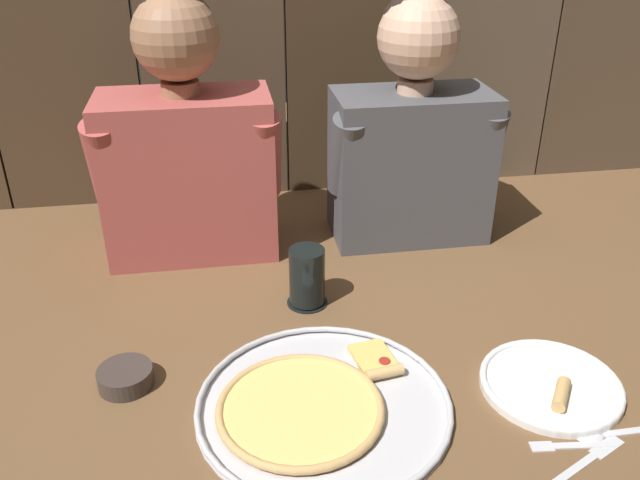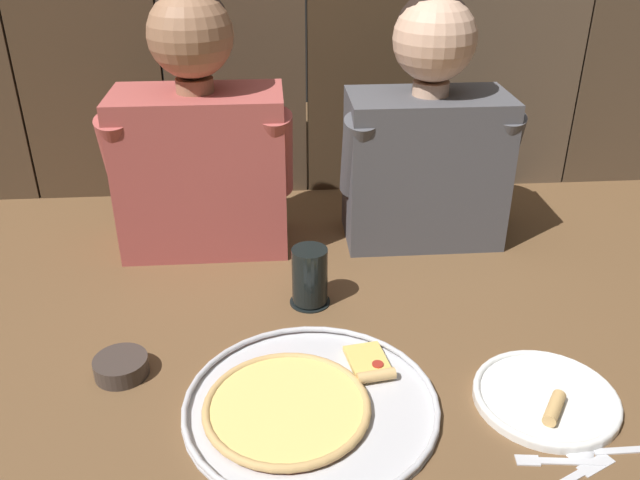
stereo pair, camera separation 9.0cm
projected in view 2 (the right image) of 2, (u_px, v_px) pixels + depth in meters
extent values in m
plane|color=brown|center=(332.00, 352.00, 1.21)|extent=(3.20, 3.20, 0.00)
cylinder|color=silver|center=(311.00, 406.00, 1.08)|extent=(0.42, 0.42, 0.01)
torus|color=silver|center=(311.00, 403.00, 1.07)|extent=(0.42, 0.42, 0.01)
cylinder|color=#B23823|center=(287.00, 409.00, 1.07)|extent=(0.26, 0.26, 0.00)
cylinder|color=#F4D170|center=(287.00, 407.00, 1.06)|extent=(0.25, 0.25, 0.01)
torus|color=tan|center=(287.00, 407.00, 1.06)|extent=(0.27, 0.27, 0.01)
cube|color=#EFC660|center=(368.00, 361.00, 1.17)|extent=(0.08, 0.10, 0.01)
cylinder|color=tan|center=(376.00, 376.00, 1.13)|extent=(0.07, 0.03, 0.02)
cylinder|color=#A3281E|center=(378.00, 364.00, 1.15)|extent=(0.02, 0.02, 0.00)
cylinder|color=white|center=(545.00, 398.00, 1.09)|extent=(0.24, 0.24, 0.01)
torus|color=white|center=(546.00, 396.00, 1.09)|extent=(0.24, 0.24, 0.01)
cylinder|color=tan|center=(554.00, 408.00, 1.05)|extent=(0.06, 0.07, 0.02)
cylinder|color=black|center=(310.00, 301.00, 1.35)|extent=(0.08, 0.08, 0.01)
cylinder|color=black|center=(310.00, 275.00, 1.32)|extent=(0.07, 0.07, 0.12)
cylinder|color=#3D332D|center=(121.00, 366.00, 1.15)|extent=(0.09, 0.09, 0.03)
cylinder|color=#B23823|center=(121.00, 363.00, 1.14)|extent=(0.07, 0.07, 0.02)
cube|color=silver|center=(572.00, 461.00, 0.98)|extent=(0.10, 0.02, 0.01)
cube|color=silver|center=(528.00, 460.00, 0.98)|extent=(0.04, 0.02, 0.01)
cube|color=silver|center=(596.00, 464.00, 0.97)|extent=(0.06, 0.05, 0.00)
cube|color=silver|center=(625.00, 450.00, 1.00)|extent=(0.10, 0.01, 0.01)
ellipsoid|color=silver|center=(580.00, 452.00, 0.99)|extent=(0.04, 0.03, 0.01)
cube|color=#AD4C47|center=(203.00, 172.00, 1.50)|extent=(0.37, 0.20, 0.37)
cylinder|color=#9E7051|center=(195.00, 85.00, 1.40)|extent=(0.08, 0.08, 0.03)
sphere|color=#9E7051|center=(190.00, 35.00, 1.35)|extent=(0.18, 0.18, 0.18)
sphere|color=black|center=(190.00, 27.00, 1.36)|extent=(0.16, 0.16, 0.16)
cylinder|color=#AD4C47|center=(121.00, 157.00, 1.42)|extent=(0.08, 0.14, 0.21)
cylinder|color=#AD4C47|center=(275.00, 153.00, 1.45)|extent=(0.08, 0.14, 0.21)
cube|color=#4C4C51|center=(424.00, 169.00, 1.53)|extent=(0.36, 0.19, 0.35)
cylinder|color=#DBAD8E|center=(431.00, 88.00, 1.44)|extent=(0.08, 0.08, 0.03)
sphere|color=#DBAD8E|center=(435.00, 39.00, 1.40)|extent=(0.18, 0.18, 0.18)
sphere|color=black|center=(434.00, 31.00, 1.40)|extent=(0.16, 0.16, 0.16)
cylinder|color=#4C4C51|center=(359.00, 156.00, 1.46)|extent=(0.08, 0.13, 0.21)
cylinder|color=#4C4C51|center=(500.00, 152.00, 1.48)|extent=(0.08, 0.13, 0.21)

